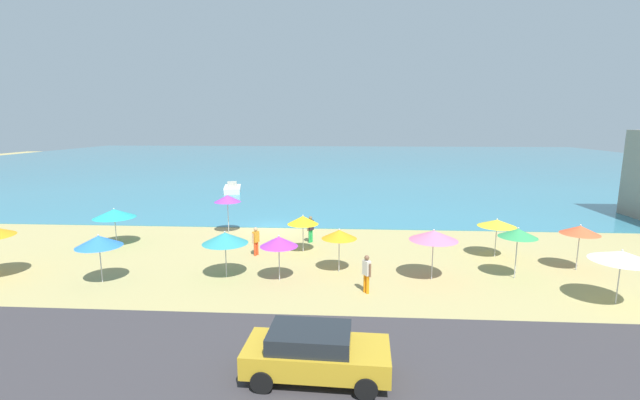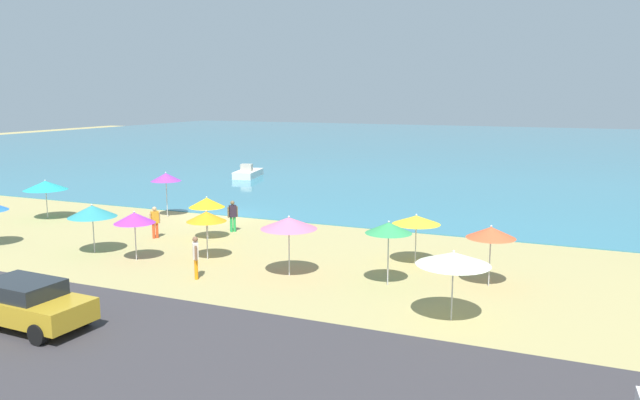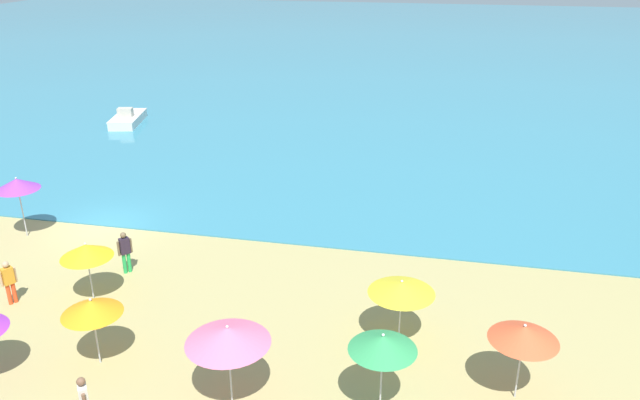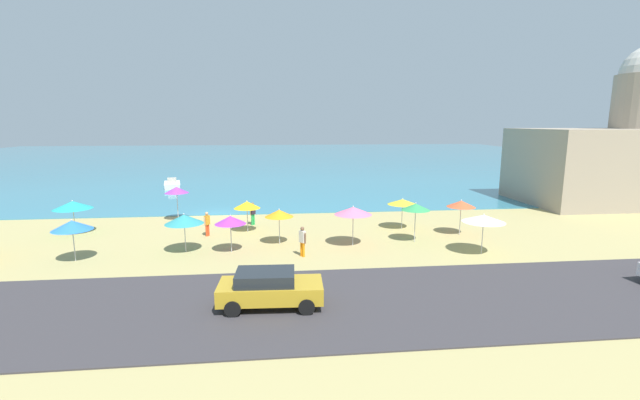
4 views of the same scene
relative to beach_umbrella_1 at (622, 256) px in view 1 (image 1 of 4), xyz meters
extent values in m
plane|color=tan|center=(-16.46, 12.03, -2.07)|extent=(160.00, 160.00, 0.00)
cube|color=teal|center=(-16.46, 67.03, -2.04)|extent=(150.00, 110.00, 0.05)
cube|color=#363337|center=(-16.46, -5.97, -2.04)|extent=(80.00, 8.00, 0.06)
cylinder|color=#B2B2B7|center=(0.00, 0.00, -1.11)|extent=(0.05, 0.05, 1.91)
cone|color=#EAEFCD|center=(0.00, 0.00, 0.00)|extent=(2.40, 2.40, 0.41)
sphere|color=silver|center=(0.00, 0.00, 0.24)|extent=(0.08, 0.08, 0.08)
cylinder|color=#B2B2B7|center=(-11.52, 3.21, -1.18)|extent=(0.05, 0.05, 1.77)
cone|color=orange|center=(-11.52, 3.21, -0.13)|extent=(1.77, 1.77, 0.44)
sphere|color=silver|center=(-11.52, 3.21, 0.12)|extent=(0.08, 0.08, 0.08)
cylinder|color=#B2B2B7|center=(-22.60, 1.04, -1.17)|extent=(0.05, 0.05, 1.79)
cone|color=blue|center=(-22.60, 1.04, -0.07)|extent=(2.07, 2.07, 0.52)
sphere|color=silver|center=(-22.60, 1.04, 0.22)|extent=(0.08, 0.08, 0.08)
cylinder|color=#B2B2B7|center=(-7.06, 2.40, -1.07)|extent=(0.05, 0.05, 1.99)
cone|color=pink|center=(-7.06, 2.40, 0.11)|extent=(2.28, 2.28, 0.46)
sphere|color=silver|center=(-7.06, 2.40, 0.37)|extent=(0.08, 0.08, 0.08)
cylinder|color=#B2B2B7|center=(-14.32, 1.83, -1.21)|extent=(0.05, 0.05, 1.72)
cone|color=purple|center=(-14.32, 1.83, -0.16)|extent=(1.80, 1.80, 0.47)
sphere|color=silver|center=(-14.32, 1.83, 0.11)|extent=(0.08, 0.08, 0.08)
cylinder|color=#B2B2B7|center=(-3.04, 2.81, -1.02)|extent=(0.05, 0.05, 2.09)
cone|color=#339853|center=(-3.04, 2.81, 0.18)|extent=(1.80, 1.80, 0.41)
sphere|color=silver|center=(-3.04, 2.81, 0.42)|extent=(0.08, 0.08, 0.08)
cylinder|color=#B2B2B7|center=(-25.24, 7.14, -1.18)|extent=(0.05, 0.05, 1.77)
cone|color=teal|center=(-25.24, 7.14, -0.08)|extent=(2.49, 2.49, 0.53)
sphere|color=silver|center=(-25.24, 7.14, 0.21)|extent=(0.08, 0.08, 0.08)
cylinder|color=#B2B2B7|center=(-13.66, 6.46, -1.22)|extent=(0.05, 0.05, 1.70)
cone|color=yellow|center=(-13.66, 6.46, -0.17)|extent=(1.80, 1.80, 0.48)
sphere|color=silver|center=(-13.66, 6.46, 0.10)|extent=(0.08, 0.08, 0.08)
cylinder|color=#B2B2B7|center=(-2.85, 6.19, -1.17)|extent=(0.05, 0.05, 1.80)
cone|color=gold|center=(-2.85, 6.19, -0.13)|extent=(2.08, 2.08, 0.38)
sphere|color=silver|center=(-2.85, 6.19, 0.09)|extent=(0.08, 0.08, 0.08)
cylinder|color=#B2B2B7|center=(0.56, 4.22, -1.10)|extent=(0.05, 0.05, 1.94)
cone|color=#E6562F|center=(0.56, 4.22, 0.03)|extent=(1.87, 1.87, 0.43)
sphere|color=silver|center=(0.56, 4.22, 0.28)|extent=(0.08, 0.08, 0.08)
cylinder|color=#B2B2B7|center=(-16.96, 2.10, -1.20)|extent=(0.05, 0.05, 1.74)
cone|color=teal|center=(-16.96, 2.10, -0.11)|extent=(2.20, 2.20, 0.54)
sphere|color=silver|center=(-16.96, 2.10, 0.19)|extent=(0.08, 0.08, 0.08)
cylinder|color=#B2B2B7|center=(-19.18, 10.48, -0.97)|extent=(0.05, 0.05, 2.20)
cone|color=purple|center=(-19.18, 10.48, 0.32)|extent=(1.80, 1.80, 0.48)
sphere|color=silver|center=(-19.18, 10.48, 0.58)|extent=(0.08, 0.08, 0.08)
cylinder|color=green|center=(-13.34, 8.53, -1.66)|extent=(0.14, 0.14, 0.80)
cylinder|color=green|center=(-13.45, 8.39, -1.66)|extent=(0.14, 0.14, 0.80)
cube|color=#2B2030|center=(-13.39, 8.46, -0.94)|extent=(0.40, 0.42, 0.64)
sphere|color=brown|center=(-13.39, 8.46, -0.50)|extent=(0.22, 0.22, 0.22)
cylinder|color=brown|center=(-13.24, 8.64, -0.99)|extent=(0.09, 0.09, 0.57)
cylinder|color=brown|center=(-13.55, 8.28, -0.99)|extent=(0.09, 0.09, 0.57)
cylinder|color=#E94620|center=(-16.29, 5.53, -1.68)|extent=(0.14, 0.14, 0.78)
cylinder|color=#E94620|center=(-16.20, 5.69, -1.68)|extent=(0.14, 0.14, 0.78)
cube|color=orange|center=(-16.24, 5.61, -0.98)|extent=(0.37, 0.42, 0.62)
sphere|color=tan|center=(-16.24, 5.61, -0.54)|extent=(0.22, 0.22, 0.22)
cylinder|color=tan|center=(-16.36, 5.40, -1.03)|extent=(0.09, 0.09, 0.55)
cylinder|color=tan|center=(-16.12, 5.82, -1.03)|extent=(0.09, 0.09, 0.55)
cylinder|color=orange|center=(-10.32, 0.60, -1.65)|extent=(0.14, 0.14, 0.83)
cylinder|color=orange|center=(-10.21, 0.46, -1.65)|extent=(0.14, 0.14, 0.83)
cube|color=silver|center=(-10.26, 0.53, -0.91)|extent=(0.39, 0.42, 0.66)
sphere|color=brown|center=(-10.26, 0.53, -0.45)|extent=(0.22, 0.22, 0.22)
cylinder|color=brown|center=(-10.41, 0.72, -0.96)|extent=(0.09, 0.09, 0.59)
cylinder|color=brown|center=(-10.12, 0.34, -0.96)|extent=(0.09, 0.09, 0.59)
cube|color=#B89022|center=(-11.98, -6.04, -1.35)|extent=(4.26, 2.01, 0.68)
cube|color=#1E2328|center=(-12.19, -6.03, -0.76)|extent=(2.41, 1.71, 0.48)
cylinder|color=black|center=(-10.52, -5.24, -1.69)|extent=(0.65, 0.25, 0.64)
cylinder|color=black|center=(-10.59, -6.97, -1.69)|extent=(0.65, 0.25, 0.64)
cylinder|color=black|center=(-13.36, -5.11, -1.69)|extent=(0.65, 0.25, 0.64)
cylinder|color=black|center=(-13.43, -6.84, -1.69)|extent=(0.65, 0.25, 0.64)
cube|color=silver|center=(-23.50, 27.60, -1.76)|extent=(2.46, 4.21, 0.51)
cube|color=silver|center=(-23.98, 29.72, -1.71)|extent=(0.99, 0.63, 0.30)
cube|color=silver|center=(-23.50, 27.60, -1.47)|extent=(2.54, 4.22, 0.08)
cube|color=#B2AD9E|center=(-23.42, 27.22, -1.17)|extent=(1.09, 0.80, 0.68)
camera|label=1|loc=(-11.17, -17.38, 5.30)|focal=24.00mm
camera|label=2|loc=(3.78, -19.45, 5.23)|focal=35.00mm
camera|label=3|loc=(-1.85, -10.48, 9.65)|focal=35.00mm
camera|label=4|loc=(-11.71, -22.51, 5.35)|focal=24.00mm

